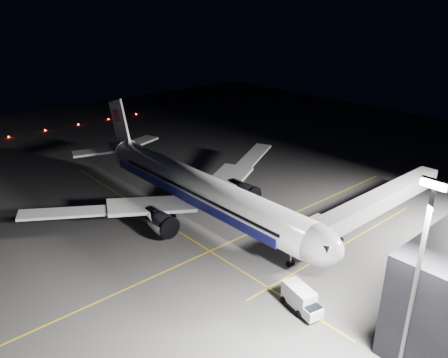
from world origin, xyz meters
The scene contains 13 objects.
ground centered at (0.00, 0.00, 0.00)m, with size 200.00×200.00×0.00m, color #4C4C4F.
guide_line_main centered at (10.00, 0.00, 0.01)m, with size 0.25×80.00×0.01m, color gold.
guide_line_cross centered at (0.00, -6.00, 0.01)m, with size 70.00×0.25×0.01m, color gold.
guide_line_side centered at (22.00, 10.00, 0.01)m, with size 0.25×40.00×0.01m, color gold.
airliner centered at (-1.08, 0.00, 5.16)m, with size 61.48×54.22×16.64m.
jet_bridge centered at (22.00, 18.06, 4.58)m, with size 3.60×34.40×6.30m.
floodlight_mast_south centered at (40.00, -6.01, 12.37)m, with size 2.40×0.67×20.70m.
taxiway_lights centered at (-72.00, 0.00, 0.22)m, with size 0.44×60.44×0.44m.
service_truck centered at (27.51, -6.21, 1.54)m, with size 5.97×3.46×2.87m.
baggage_tug centered at (0.18, 12.45, 0.74)m, with size 2.64×2.35×1.61m.
safety_cone_a centered at (3.40, 9.47, 0.34)m, with size 0.45×0.45×0.67m, color #FB440A.
safety_cone_b centered at (6.00, 4.00, 0.34)m, with size 0.46×0.46×0.69m, color #FB440A.
safety_cone_c centered at (2.71, 4.00, 0.32)m, with size 0.43×0.43×0.64m, color #FB440A.
Camera 1 is at (53.68, -41.47, 34.35)m, focal length 35.00 mm.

